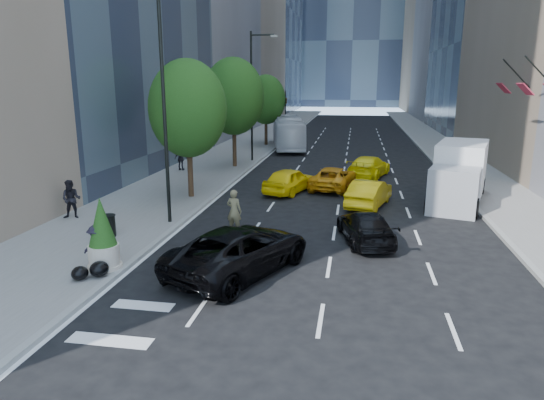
% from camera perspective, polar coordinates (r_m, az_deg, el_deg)
% --- Properties ---
extents(ground, '(160.00, 160.00, 0.00)m').
position_cam_1_polar(ground, '(17.53, 3.42, -7.66)').
color(ground, black).
rests_on(ground, ground).
extents(sidewalk_left, '(6.00, 120.00, 0.15)m').
position_cam_1_polar(sidewalk_left, '(47.88, -3.27, 6.18)').
color(sidewalk_left, slate).
rests_on(sidewalk_left, ground).
extents(sidewalk_right, '(4.00, 120.00, 0.15)m').
position_cam_1_polar(sidewalk_right, '(47.38, 19.83, 5.31)').
color(sidewalk_right, slate).
rests_on(sidewalk_right, ground).
extents(lamp_near, '(2.13, 0.22, 10.00)m').
position_cam_1_polar(lamp_near, '(21.79, -12.22, 11.94)').
color(lamp_near, black).
rests_on(lamp_near, sidewalk_left).
extents(lamp_far, '(2.13, 0.22, 10.00)m').
position_cam_1_polar(lamp_far, '(39.08, -2.17, 12.92)').
color(lamp_far, black).
rests_on(lamp_far, sidewalk_left).
extents(tree_near, '(4.20, 4.20, 7.46)m').
position_cam_1_polar(tree_near, '(26.81, -9.88, 10.53)').
color(tree_near, black).
rests_on(tree_near, sidewalk_left).
extents(tree_mid, '(4.50, 4.50, 7.99)m').
position_cam_1_polar(tree_mid, '(36.36, -4.55, 12.04)').
color(tree_mid, black).
rests_on(tree_mid, sidewalk_left).
extents(tree_far, '(3.90, 3.90, 6.92)m').
position_cam_1_polar(tree_far, '(49.08, -0.72, 11.72)').
color(tree_far, black).
rests_on(tree_far, sidewalk_left).
extents(traffic_signal, '(2.48, 0.53, 5.20)m').
position_cam_1_polar(traffic_signal, '(56.86, 1.59, 11.61)').
color(traffic_signal, black).
rests_on(traffic_signal, sidewalk_left).
extents(facade_flags, '(1.85, 13.30, 2.05)m').
position_cam_1_polar(facade_flags, '(27.69, 29.19, 11.64)').
color(facade_flags, black).
rests_on(facade_flags, ground).
extents(skateboarder, '(0.76, 0.58, 1.86)m').
position_cam_1_polar(skateboarder, '(20.60, -4.47, -1.66)').
color(skateboarder, brown).
rests_on(skateboarder, ground).
extents(black_sedan_lincoln, '(4.85, 6.38, 1.61)m').
position_cam_1_polar(black_sedan_lincoln, '(16.65, -3.82, -5.88)').
color(black_sedan_lincoln, black).
rests_on(black_sedan_lincoln, ground).
extents(black_sedan_mercedes, '(2.67, 4.62, 1.26)m').
position_cam_1_polar(black_sedan_mercedes, '(20.13, 10.95, -3.13)').
color(black_sedan_mercedes, black).
rests_on(black_sedan_mercedes, ground).
extents(taxi_a, '(3.03, 4.66, 1.48)m').
position_cam_1_polar(taxi_a, '(28.55, 2.06, 2.34)').
color(taxi_a, yellow).
rests_on(taxi_a, ground).
extents(taxi_b, '(2.60, 4.55, 1.42)m').
position_cam_1_polar(taxi_b, '(25.87, 11.37, 0.81)').
color(taxi_b, gold).
rests_on(taxi_b, ground).
extents(taxi_c, '(2.94, 5.10, 1.34)m').
position_cam_1_polar(taxi_c, '(29.81, 7.23, 2.60)').
color(taxi_c, orange).
rests_on(taxi_c, ground).
extents(taxi_d, '(3.35, 5.38, 1.45)m').
position_cam_1_polar(taxi_d, '(33.85, 11.32, 3.87)').
color(taxi_d, '#FFEC0D').
rests_on(taxi_d, ground).
extents(city_bus, '(4.67, 11.26, 3.06)m').
position_cam_1_polar(city_bus, '(47.88, 1.91, 7.95)').
color(city_bus, white).
rests_on(city_bus, ground).
extents(box_truck, '(4.14, 7.07, 3.19)m').
position_cam_1_polar(box_truck, '(27.77, 21.17, 2.95)').
color(box_truck, silver).
rests_on(box_truck, ground).
extents(pedestrian_a, '(1.02, 0.88, 1.82)m').
position_cam_1_polar(pedestrian_a, '(24.42, -22.54, 0.08)').
color(pedestrian_a, black).
rests_on(pedestrian_a, sidewalk_left).
extents(pedestrian_b, '(1.01, 0.51, 1.66)m').
position_cam_1_polar(pedestrian_b, '(35.59, -10.66, 4.80)').
color(pedestrian_b, black).
rests_on(pedestrian_b, sidewalk_left).
extents(pedestrian_c, '(1.07, 0.73, 1.53)m').
position_cam_1_polar(pedestrian_c, '(17.60, -19.95, -5.23)').
color(pedestrian_c, black).
rests_on(pedestrian_c, sidewalk_left).
extents(trash_can, '(0.58, 0.58, 0.87)m').
position_cam_1_polar(trash_can, '(21.16, -18.69, -2.93)').
color(trash_can, black).
rests_on(trash_can, sidewalk_left).
extents(planter_shrub, '(1.04, 1.04, 2.49)m').
position_cam_1_polar(planter_shrub, '(17.46, -19.33, -3.89)').
color(planter_shrub, beige).
rests_on(planter_shrub, sidewalk_left).
extents(garbage_bags, '(1.04, 1.00, 0.52)m').
position_cam_1_polar(garbage_bags, '(17.03, -20.46, -7.79)').
color(garbage_bags, black).
rests_on(garbage_bags, sidewalk_left).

